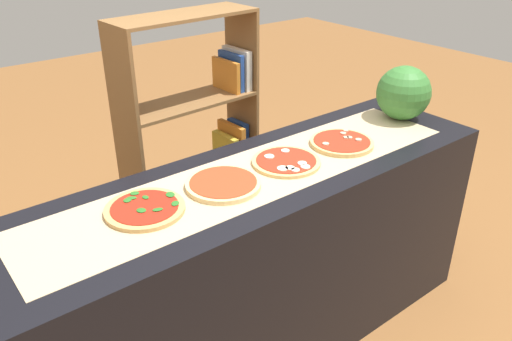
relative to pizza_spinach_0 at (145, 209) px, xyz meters
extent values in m
plane|color=brown|center=(0.50, -0.03, -0.97)|extent=(12.00, 12.00, 0.00)
cube|color=black|center=(0.50, -0.03, -0.49)|extent=(2.36, 0.64, 0.96)
cube|color=tan|center=(0.50, -0.03, -0.01)|extent=(2.01, 0.42, 0.00)
cylinder|color=tan|center=(0.00, 0.00, 0.00)|extent=(0.30, 0.30, 0.02)
cylinder|color=#AD2314|center=(0.00, 0.00, 0.01)|extent=(0.25, 0.25, 0.00)
ellipsoid|color=#286B23|center=(0.03, 0.05, 0.01)|extent=(0.03, 0.03, 0.00)
ellipsoid|color=#286B23|center=(-0.02, -0.02, 0.01)|extent=(0.04, 0.05, 0.00)
ellipsoid|color=#286B23|center=(-0.01, 0.08, 0.01)|extent=(0.04, 0.04, 0.00)
ellipsoid|color=#286B23|center=(0.01, 0.11, 0.01)|extent=(0.05, 0.04, 0.00)
ellipsoid|color=#286B23|center=(0.10, -0.05, 0.01)|extent=(0.05, 0.05, 0.00)
ellipsoid|color=#286B23|center=(-0.03, 0.08, 0.01)|extent=(0.05, 0.05, 0.00)
ellipsoid|color=#286B23|center=(0.03, -0.05, 0.01)|extent=(0.04, 0.03, 0.00)
ellipsoid|color=#286B23|center=(0.12, 0.01, 0.01)|extent=(0.04, 0.05, 0.00)
cylinder|color=#E5C17F|center=(0.33, -0.03, 0.00)|extent=(0.31, 0.31, 0.02)
cylinder|color=red|center=(0.33, -0.03, 0.01)|extent=(0.27, 0.27, 0.00)
cylinder|color=#DBB26B|center=(0.67, -0.02, 0.00)|extent=(0.30, 0.30, 0.01)
cylinder|color=red|center=(0.67, -0.02, 0.01)|extent=(0.26, 0.26, 0.00)
cylinder|color=#EFE5CC|center=(0.63, -0.13, 0.01)|extent=(0.04, 0.04, 0.00)
cylinder|color=#EFE5CC|center=(0.69, -0.13, 0.01)|extent=(0.04, 0.04, 0.00)
cylinder|color=#EFE5CC|center=(0.63, -0.10, 0.01)|extent=(0.04, 0.04, 0.00)
cylinder|color=#EFE5CC|center=(0.70, -0.10, 0.01)|extent=(0.04, 0.04, 0.00)
cylinder|color=#EFE5CC|center=(0.63, 0.04, 0.01)|extent=(0.04, 0.04, 0.00)
cylinder|color=#EFE5CC|center=(0.60, -0.08, 0.01)|extent=(0.05, 0.05, 0.00)
cylinder|color=#EFE5CC|center=(0.73, 0.04, 0.01)|extent=(0.04, 0.04, 0.00)
cylinder|color=#DBB26B|center=(1.01, -0.04, 0.00)|extent=(0.30, 0.30, 0.02)
cylinder|color=red|center=(1.01, -0.04, 0.01)|extent=(0.27, 0.27, 0.00)
cylinder|color=#C6B28E|center=(1.10, 0.02, 0.02)|extent=(0.02, 0.02, 0.01)
cylinder|color=#C6B28E|center=(1.05, -0.05, 0.02)|extent=(0.03, 0.03, 0.01)
cylinder|color=#C6B28E|center=(1.04, -0.03, 0.02)|extent=(0.03, 0.03, 0.01)
cylinder|color=#C6B28E|center=(0.91, -0.03, 0.02)|extent=(0.03, 0.03, 0.01)
cylinder|color=#C6B28E|center=(1.07, -0.09, 0.02)|extent=(0.03, 0.03, 0.01)
cylinder|color=#C6B28E|center=(1.07, 0.01, 0.02)|extent=(0.03, 0.03, 0.01)
sphere|color=#387A33|center=(1.50, 0.00, 0.13)|extent=(0.28, 0.28, 0.28)
cube|color=brown|center=(1.13, 0.91, -0.24)|extent=(0.04, 0.29, 1.46)
cube|color=brown|center=(0.33, 0.86, -0.24)|extent=(0.04, 0.29, 1.46)
cube|color=brown|center=(0.73, 0.89, -0.96)|extent=(0.80, 0.34, 0.02)
cube|color=#47423D|center=(1.09, 0.91, -0.84)|extent=(0.06, 0.20, 0.23)
cube|color=silver|center=(1.04, 0.91, -0.84)|extent=(0.05, 0.23, 0.22)
cube|color=#47423D|center=(1.00, 0.90, -0.85)|extent=(0.04, 0.23, 0.20)
cube|color=#753384|center=(0.96, 0.90, -0.85)|extent=(0.04, 0.17, 0.21)
cube|color=gold|center=(0.92, 0.90, -0.83)|extent=(0.05, 0.22, 0.24)
cube|color=orange|center=(0.88, 0.90, -0.85)|extent=(0.04, 0.23, 0.19)
cube|color=brown|center=(0.73, 0.89, -0.48)|extent=(0.80, 0.34, 0.02)
cube|color=#234799|center=(1.09, 0.91, -0.34)|extent=(0.05, 0.17, 0.26)
cube|color=orange|center=(1.04, 0.91, -0.34)|extent=(0.05, 0.24, 0.25)
cube|color=gold|center=(0.99, 0.90, -0.37)|extent=(0.06, 0.22, 0.19)
cube|color=brown|center=(0.73, 0.89, 0.00)|extent=(0.80, 0.34, 0.02)
cube|color=silver|center=(1.09, 0.91, 0.13)|extent=(0.05, 0.23, 0.24)
cube|color=#234799|center=(1.05, 0.91, 0.12)|extent=(0.04, 0.21, 0.22)
cube|color=orange|center=(1.01, 0.90, 0.10)|extent=(0.04, 0.23, 0.18)
cube|color=brown|center=(0.73, 0.89, 0.48)|extent=(0.80, 0.34, 0.02)
camera|label=1|loc=(-0.68, -1.53, 1.00)|focal=36.05mm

